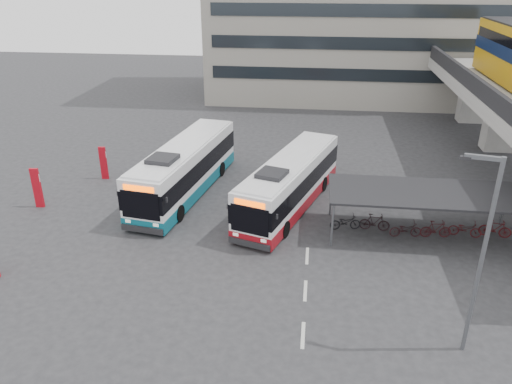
# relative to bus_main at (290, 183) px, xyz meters

# --- Properties ---
(ground) EXTENTS (120.00, 120.00, 0.00)m
(ground) POSITION_rel_bus_main_xyz_m (-1.26, -5.56, -1.55)
(ground) COLOR #28282B
(ground) RESTS_ON ground
(bike_shelter) EXTENTS (10.00, 4.00, 2.54)m
(bike_shelter) POSITION_rel_bus_main_xyz_m (7.21, -2.56, -0.11)
(bike_shelter) COLOR #595B60
(bike_shelter) RESTS_ON ground
(road_markings) EXTENTS (0.15, 7.60, 0.01)m
(road_markings) POSITION_rel_bus_main_xyz_m (1.24, -8.56, -1.54)
(road_markings) COLOR beige
(road_markings) RESTS_ON ground
(bus_main) EXTENTS (5.79, 11.49, 3.34)m
(bus_main) POSITION_rel_bus_main_xyz_m (0.00, 0.00, 0.00)
(bus_main) COLOR white
(bus_main) RESTS_ON ground
(bus_teal) EXTENTS (4.42, 12.15, 3.52)m
(bus_teal) POSITION_rel_bus_main_xyz_m (-6.75, 1.29, 0.08)
(bus_teal) COLOR white
(bus_teal) RESTS_ON ground
(pedestrian) EXTENTS (0.47, 0.68, 1.79)m
(pedestrian) POSITION_rel_bus_main_xyz_m (-0.85, -2.40, -0.66)
(pedestrian) COLOR black
(pedestrian) RESTS_ON ground
(lamp_post) EXTENTS (1.37, 0.44, 7.86)m
(lamp_post) POSITION_rel_bus_main_xyz_m (7.24, -11.60, 2.93)
(lamp_post) COLOR #595B60
(lamp_post) RESTS_ON ground
(sign_totem_mid) EXTENTS (0.54, 0.19, 2.51)m
(sign_totem_mid) POSITION_rel_bus_main_xyz_m (-15.07, -1.85, -0.25)
(sign_totem_mid) COLOR #B00A17
(sign_totem_mid) RESTS_ON ground
(sign_totem_north) EXTENTS (0.50, 0.18, 2.31)m
(sign_totem_north) POSITION_rel_bus_main_xyz_m (-12.87, 2.86, -0.35)
(sign_totem_north) COLOR #B00A17
(sign_totem_north) RESTS_ON ground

